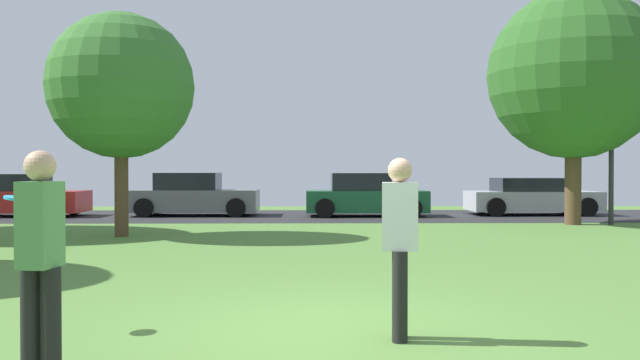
{
  "coord_description": "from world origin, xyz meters",
  "views": [
    {
      "loc": [
        -0.22,
        -6.4,
        1.54
      ],
      "look_at": [
        0.0,
        5.64,
        1.37
      ],
      "focal_mm": 36.94,
      "sensor_mm": 36.0,
      "label": 1
    }
  ],
  "objects_px": {
    "frisbee_disc": "(19,199)",
    "parked_car_grey": "(193,196)",
    "maple_tree_near": "(121,86)",
    "street_lamp_post": "(611,146)",
    "parked_car_red": "(18,197)",
    "parked_car_silver": "(531,198)",
    "person_thrower": "(400,240)",
    "person_bystander": "(41,254)",
    "oak_tree_right": "(574,75)",
    "parked_car_green": "(365,197)"
  },
  "relations": [
    {
      "from": "frisbee_disc",
      "to": "parked_car_grey",
      "type": "bearing_deg",
      "value": 94.02
    },
    {
      "from": "maple_tree_near",
      "to": "street_lamp_post",
      "type": "height_order",
      "value": "maple_tree_near"
    },
    {
      "from": "frisbee_disc",
      "to": "parked_car_grey",
      "type": "xyz_separation_m",
      "value": [
        -1.14,
        16.2,
        -0.6
      ]
    },
    {
      "from": "maple_tree_near",
      "to": "frisbee_disc",
      "type": "xyz_separation_m",
      "value": [
        1.58,
        -9.07,
        -2.24
      ]
    },
    {
      "from": "maple_tree_near",
      "to": "parked_car_red",
      "type": "distance_m",
      "value": 9.17
    },
    {
      "from": "parked_car_silver",
      "to": "maple_tree_near",
      "type": "bearing_deg",
      "value": -149.02
    },
    {
      "from": "maple_tree_near",
      "to": "parked_car_silver",
      "type": "bearing_deg",
      "value": 30.98
    },
    {
      "from": "frisbee_disc",
      "to": "street_lamp_post",
      "type": "bearing_deg",
      "value": 46.81
    },
    {
      "from": "frisbee_disc",
      "to": "parked_car_red",
      "type": "xyz_separation_m",
      "value": [
        -6.99,
        15.91,
        -0.62
      ]
    },
    {
      "from": "person_thrower",
      "to": "person_bystander",
      "type": "height_order",
      "value": "person_bystander"
    },
    {
      "from": "oak_tree_right",
      "to": "frisbee_disc",
      "type": "bearing_deg",
      "value": -130.24
    },
    {
      "from": "maple_tree_near",
      "to": "parked_car_red",
      "type": "height_order",
      "value": "maple_tree_near"
    },
    {
      "from": "frisbee_disc",
      "to": "parked_car_grey",
      "type": "distance_m",
      "value": 16.26
    },
    {
      "from": "parked_car_silver",
      "to": "parked_car_red",
      "type": "bearing_deg",
      "value": -178.5
    },
    {
      "from": "person_thrower",
      "to": "parked_car_red",
      "type": "xyz_separation_m",
      "value": [
        -10.62,
        16.36,
        -0.26
      ]
    },
    {
      "from": "parked_car_green",
      "to": "parked_car_silver",
      "type": "height_order",
      "value": "parked_car_green"
    },
    {
      "from": "person_bystander",
      "to": "frisbee_disc",
      "type": "xyz_separation_m",
      "value": [
        -0.85,
        1.59,
        0.34
      ]
    },
    {
      "from": "frisbee_disc",
      "to": "street_lamp_post",
      "type": "xyz_separation_m",
      "value": [
        11.45,
        12.2,
        0.98
      ]
    },
    {
      "from": "maple_tree_near",
      "to": "person_bystander",
      "type": "xyz_separation_m",
      "value": [
        2.43,
        -10.66,
        -2.58
      ]
    },
    {
      "from": "person_thrower",
      "to": "parked_car_silver",
      "type": "relative_size",
      "value": 0.38
    },
    {
      "from": "person_thrower",
      "to": "street_lamp_post",
      "type": "distance_m",
      "value": 14.93
    },
    {
      "from": "person_thrower",
      "to": "parked_car_grey",
      "type": "bearing_deg",
      "value": -66.87
    },
    {
      "from": "person_bystander",
      "to": "oak_tree_right",
      "type": "bearing_deg",
      "value": -27.51
    },
    {
      "from": "parked_car_grey",
      "to": "oak_tree_right",
      "type": "bearing_deg",
      "value": -18.91
    },
    {
      "from": "street_lamp_post",
      "to": "person_bystander",
      "type": "bearing_deg",
      "value": -127.56
    },
    {
      "from": "maple_tree_near",
      "to": "frisbee_disc",
      "type": "distance_m",
      "value": 9.48
    },
    {
      "from": "frisbee_disc",
      "to": "parked_car_green",
      "type": "bearing_deg",
      "value": 73.37
    },
    {
      "from": "frisbee_disc",
      "to": "person_thrower",
      "type": "bearing_deg",
      "value": -7.16
    },
    {
      "from": "oak_tree_right",
      "to": "maple_tree_near",
      "type": "relative_size",
      "value": 1.28
    },
    {
      "from": "parked_car_grey",
      "to": "parked_car_green",
      "type": "height_order",
      "value": "parked_car_grey"
    },
    {
      "from": "parked_car_red",
      "to": "person_bystander",
      "type": "bearing_deg",
      "value": -65.87
    },
    {
      "from": "parked_car_green",
      "to": "maple_tree_near",
      "type": "bearing_deg",
      "value": -133.16
    },
    {
      "from": "parked_car_grey",
      "to": "parked_car_green",
      "type": "distance_m",
      "value": 5.87
    },
    {
      "from": "street_lamp_post",
      "to": "person_thrower",
      "type": "bearing_deg",
      "value": -121.71
    },
    {
      "from": "oak_tree_right",
      "to": "parked_car_silver",
      "type": "distance_m",
      "value": 5.52
    },
    {
      "from": "frisbee_disc",
      "to": "street_lamp_post",
      "type": "distance_m",
      "value": 16.76
    },
    {
      "from": "person_thrower",
      "to": "frisbee_disc",
      "type": "distance_m",
      "value": 3.68
    },
    {
      "from": "person_thrower",
      "to": "parked_car_red",
      "type": "bearing_deg",
      "value": -49.86
    },
    {
      "from": "maple_tree_near",
      "to": "parked_car_grey",
      "type": "height_order",
      "value": "maple_tree_near"
    },
    {
      "from": "parked_car_red",
      "to": "frisbee_disc",
      "type": "bearing_deg",
      "value": -66.28
    },
    {
      "from": "maple_tree_near",
      "to": "parked_car_grey",
      "type": "xyz_separation_m",
      "value": [
        0.44,
        7.13,
        -2.85
      ]
    },
    {
      "from": "frisbee_disc",
      "to": "parked_car_green",
      "type": "xyz_separation_m",
      "value": [
        4.71,
        15.78,
        -0.61
      ]
    },
    {
      "from": "parked_car_green",
      "to": "parked_car_silver",
      "type": "distance_m",
      "value": 5.88
    },
    {
      "from": "oak_tree_right",
      "to": "parked_car_grey",
      "type": "bearing_deg",
      "value": 161.09
    },
    {
      "from": "parked_car_green",
      "to": "parked_car_silver",
      "type": "xyz_separation_m",
      "value": [
        5.85,
        0.58,
        -0.06
      ]
    },
    {
      "from": "maple_tree_near",
      "to": "parked_car_green",
      "type": "bearing_deg",
      "value": 46.84
    },
    {
      "from": "person_bystander",
      "to": "parked_car_grey",
      "type": "xyz_separation_m",
      "value": [
        -1.99,
        17.79,
        -0.27
      ]
    },
    {
      "from": "oak_tree_right",
      "to": "parked_car_red",
      "type": "distance_m",
      "value": 18.11
    },
    {
      "from": "parked_car_grey",
      "to": "parked_car_silver",
      "type": "xyz_separation_m",
      "value": [
        11.71,
        0.16,
        -0.07
      ]
    },
    {
      "from": "maple_tree_near",
      "to": "parked_car_silver",
      "type": "distance_m",
      "value": 14.46
    }
  ]
}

